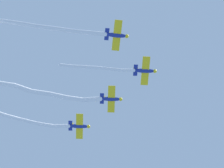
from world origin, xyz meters
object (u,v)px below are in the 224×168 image
Objects in this scene: airplane_lead at (145,71)px; airplane_right_wing at (117,35)px; airplane_slot at (79,126)px; airplane_left_wing at (111,99)px.

airplane_lead is 1.03× the size of airplane_right_wing.
airplane_slot is (-18.19, 1.58, -0.30)m from airplane_lead.
airplane_lead is at bearing -46.05° from airplane_slot.
airplane_lead is 9.13m from airplane_right_wing.
airplane_left_wing is 1.01× the size of airplane_slot.
airplane_right_wing is at bearing -87.27° from airplane_left_wing.
airplane_lead is 9.13m from airplane_left_wing.
airplane_left_wing is at bearing 88.73° from airplane_right_wing.
airplane_left_wing is (-9.09, 0.79, 0.00)m from airplane_lead.
airplane_lead is 0.99× the size of airplane_left_wing.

